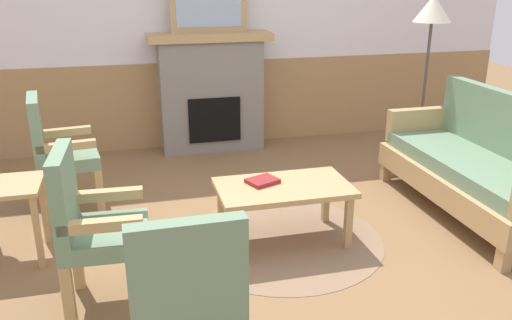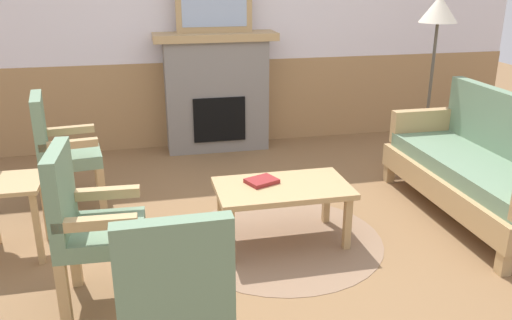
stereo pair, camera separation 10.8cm
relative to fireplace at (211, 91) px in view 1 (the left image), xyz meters
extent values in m
plane|color=olive|center=(0.00, -2.35, -0.65)|extent=(14.00, 14.00, 0.00)
cube|color=white|center=(0.00, 0.25, 0.70)|extent=(7.20, 0.12, 2.70)
cube|color=#A87F51|center=(0.00, 0.18, -0.18)|extent=(7.20, 0.02, 0.95)
cube|color=gray|center=(0.00, 0.00, -0.05)|extent=(1.10, 0.36, 1.20)
cube|color=black|center=(0.00, -0.19, -0.27)|extent=(0.56, 0.02, 0.48)
cube|color=tan|center=(0.00, 0.00, 0.59)|extent=(1.30, 0.44, 0.08)
cube|color=tan|center=(0.00, 0.00, 0.91)|extent=(0.80, 0.03, 0.56)
cube|color=#9EB2D1|center=(0.00, -0.02, 0.91)|extent=(0.68, 0.01, 0.44)
cube|color=tan|center=(1.44, -1.35, -0.57)|extent=(0.08, 0.08, 0.16)
cube|color=tan|center=(1.44, -3.03, -0.57)|extent=(0.08, 0.08, 0.16)
cube|color=tan|center=(2.04, -1.35, -0.57)|extent=(0.08, 0.08, 0.16)
cube|color=tan|center=(1.74, -2.19, -0.39)|extent=(0.70, 1.80, 0.20)
cube|color=gray|center=(1.74, -2.19, -0.23)|extent=(0.60, 1.70, 0.12)
cube|color=gray|center=(2.04, -2.19, 0.08)|extent=(0.10, 1.70, 0.50)
cube|color=tan|center=(1.74, -1.34, -0.12)|extent=(0.60, 0.10, 0.30)
cube|color=tan|center=(-0.28, -2.49, -0.45)|extent=(0.05, 0.05, 0.40)
cube|color=tan|center=(0.56, -2.49, -0.45)|extent=(0.05, 0.05, 0.40)
cube|color=tan|center=(-0.28, -2.05, -0.45)|extent=(0.05, 0.05, 0.40)
cube|color=tan|center=(0.56, -2.05, -0.45)|extent=(0.05, 0.05, 0.40)
cube|color=tan|center=(0.14, -2.27, -0.23)|extent=(0.96, 0.56, 0.04)
cylinder|color=#896B51|center=(0.14, -2.27, -0.65)|extent=(1.49, 1.49, 0.01)
cube|color=maroon|center=(0.00, -2.19, -0.20)|extent=(0.26, 0.23, 0.03)
cube|color=tan|center=(-0.87, -2.58, -0.45)|extent=(0.06, 0.06, 0.40)
cube|color=tan|center=(-0.89, -3.00, -0.45)|extent=(0.06, 0.06, 0.40)
cube|color=tan|center=(-1.29, -2.56, -0.45)|extent=(0.06, 0.06, 0.40)
cube|color=tan|center=(-1.31, -2.98, -0.45)|extent=(0.06, 0.06, 0.40)
cube|color=gray|center=(-1.09, -2.78, -0.20)|extent=(0.50, 0.50, 0.10)
cube|color=gray|center=(-1.29, -2.77, 0.09)|extent=(0.10, 0.48, 0.48)
cube|color=tan|center=(-1.08, -2.57, -0.03)|extent=(0.44, 0.09, 0.06)
cube|color=tan|center=(-1.10, -2.98, -0.03)|extent=(0.44, 0.09, 0.06)
cube|color=tan|center=(-1.23, -1.08, -0.45)|extent=(0.07, 0.07, 0.40)
cube|color=tan|center=(-1.18, -1.50, -0.45)|extent=(0.07, 0.07, 0.40)
cube|color=tan|center=(-1.65, -1.14, -0.45)|extent=(0.07, 0.07, 0.40)
cube|color=tan|center=(-1.59, -1.55, -0.45)|extent=(0.07, 0.07, 0.40)
cube|color=gray|center=(-1.41, -1.32, -0.20)|extent=(0.54, 0.54, 0.10)
cube|color=gray|center=(-1.61, -1.34, 0.09)|extent=(0.14, 0.49, 0.48)
cube|color=tan|center=(-1.44, -1.12, -0.03)|extent=(0.45, 0.13, 0.06)
cube|color=tan|center=(-1.39, -1.52, -0.03)|extent=(0.45, 0.13, 0.06)
cube|color=tan|center=(-0.52, -3.36, -0.45)|extent=(0.06, 0.06, 0.40)
cube|color=gray|center=(-0.73, -3.58, -0.20)|extent=(0.48, 0.48, 0.10)
cube|color=gray|center=(-0.73, -3.78, 0.09)|extent=(0.48, 0.08, 0.48)
cube|color=tan|center=(-0.94, -3.58, -0.03)|extent=(0.07, 0.44, 0.06)
cube|color=tan|center=(-0.53, -3.57, -0.03)|extent=(0.07, 0.44, 0.06)
cube|color=tan|center=(-1.55, -1.87, -0.39)|extent=(0.04, 0.04, 0.52)
cube|color=tan|center=(-1.55, -2.23, -0.39)|extent=(0.04, 0.04, 0.52)
cube|color=tan|center=(-1.73, -2.05, -0.12)|extent=(0.44, 0.44, 0.03)
cylinder|color=#332D28|center=(1.99, -1.00, -0.64)|extent=(0.24, 0.24, 0.03)
cylinder|color=#4C473D|center=(1.99, -1.00, 0.08)|extent=(0.03, 0.03, 1.40)
cone|color=silver|center=(1.99, -1.00, 0.90)|extent=(0.36, 0.36, 0.25)
camera|label=1|loc=(-0.92, -5.62, 1.23)|focal=37.06mm
camera|label=2|loc=(-0.81, -5.64, 1.23)|focal=37.06mm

